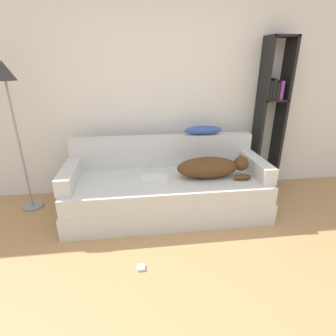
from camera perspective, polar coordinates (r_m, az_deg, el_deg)
ground_plane at (r=2.03m, az=9.66°, el=-32.28°), size 20.00×20.00×0.00m
wall_back at (r=3.40m, az=-0.08°, el=17.17°), size 7.77×0.06×2.70m
couch at (r=3.04m, az=-0.24°, el=-5.85°), size 2.23×0.90×0.44m
couch_backrest at (r=3.23m, az=-1.10°, el=3.77°), size 2.19×0.15×0.38m
couch_arm_left at (r=2.97m, az=-20.59°, el=-1.44°), size 0.15×0.71×0.18m
couch_arm_right at (r=3.20m, az=18.62°, el=0.48°), size 0.15×0.71×0.18m
dog at (r=2.94m, az=9.45°, el=0.17°), size 0.81×0.31×0.25m
laptop at (r=2.91m, az=-2.90°, el=-2.13°), size 0.33×0.26×0.02m
throw_pillow at (r=3.26m, az=7.66°, el=8.16°), size 0.47×0.15×0.11m
bookshelf at (r=3.67m, az=21.51°, el=11.62°), size 0.33×0.26×1.93m
floor_lamp at (r=3.25m, az=-31.39°, el=13.44°), size 0.24×0.24×1.66m
power_adapter at (r=2.40m, az=-5.89°, el=-20.75°), size 0.07×0.07×0.02m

